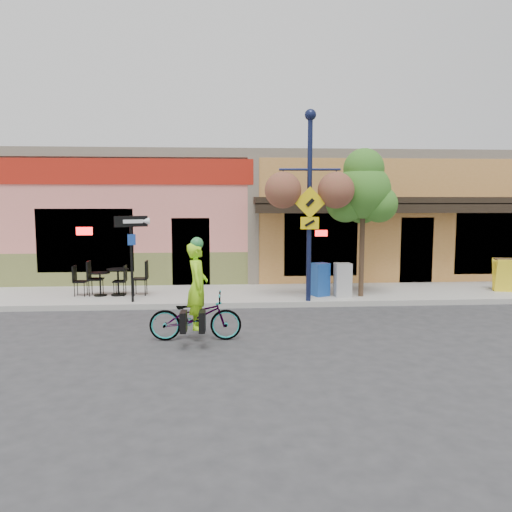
{
  "coord_description": "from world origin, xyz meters",
  "views": [
    {
      "loc": [
        -2.03,
        -12.53,
        2.89
      ],
      "look_at": [
        -1.12,
        0.5,
        1.4
      ],
      "focal_mm": 35.0,
      "sensor_mm": 36.0,
      "label": 1
    }
  ],
  "objects_px": {
    "newspaper_box_blue": "(320,279)",
    "building": "(272,215)",
    "lamp_post": "(309,207)",
    "one_way_sign": "(132,259)",
    "cyclist_rider": "(198,298)",
    "bicycle": "(195,317)",
    "newspaper_box_grey": "(343,280)",
    "street_tree": "(363,222)"
  },
  "relations": [
    {
      "from": "building",
      "to": "one_way_sign",
      "type": "bearing_deg",
      "value": -123.47
    },
    {
      "from": "lamp_post",
      "to": "one_way_sign",
      "type": "distance_m",
      "value": 4.93
    },
    {
      "from": "building",
      "to": "one_way_sign",
      "type": "xyz_separation_m",
      "value": [
        -4.41,
        -6.68,
        -0.95
      ]
    },
    {
      "from": "newspaper_box_blue",
      "to": "newspaper_box_grey",
      "type": "xyz_separation_m",
      "value": [
        0.6,
        -0.16,
        0.01
      ]
    },
    {
      "from": "cyclist_rider",
      "to": "street_tree",
      "type": "height_order",
      "value": "street_tree"
    },
    {
      "from": "newspaper_box_blue",
      "to": "street_tree",
      "type": "distance_m",
      "value": 1.99
    },
    {
      "from": "newspaper_box_blue",
      "to": "lamp_post",
      "type": "bearing_deg",
      "value": -149.11
    },
    {
      "from": "newspaper_box_grey",
      "to": "one_way_sign",
      "type": "bearing_deg",
      "value": -177.93
    },
    {
      "from": "newspaper_box_blue",
      "to": "street_tree",
      "type": "bearing_deg",
      "value": -31.88
    },
    {
      "from": "bicycle",
      "to": "newspaper_box_blue",
      "type": "bearing_deg",
      "value": -40.31
    },
    {
      "from": "lamp_post",
      "to": "cyclist_rider",
      "type": "bearing_deg",
      "value": -129.19
    },
    {
      "from": "lamp_post",
      "to": "one_way_sign",
      "type": "bearing_deg",
      "value": -178.81
    },
    {
      "from": "building",
      "to": "one_way_sign",
      "type": "relative_size",
      "value": 7.9
    },
    {
      "from": "building",
      "to": "bicycle",
      "type": "xyz_separation_m",
      "value": [
        -2.57,
        -9.95,
        -1.76
      ]
    },
    {
      "from": "bicycle",
      "to": "newspaper_box_grey",
      "type": "bearing_deg",
      "value": -46.32
    },
    {
      "from": "building",
      "to": "one_way_sign",
      "type": "height_order",
      "value": "building"
    },
    {
      "from": "cyclist_rider",
      "to": "one_way_sign",
      "type": "distance_m",
      "value": 3.8
    },
    {
      "from": "bicycle",
      "to": "lamp_post",
      "type": "xyz_separation_m",
      "value": [
        2.89,
        3.1,
        2.2
      ]
    },
    {
      "from": "bicycle",
      "to": "street_tree",
      "type": "xyz_separation_m",
      "value": [
        4.49,
        3.63,
        1.75
      ]
    },
    {
      "from": "newspaper_box_blue",
      "to": "building",
      "type": "bearing_deg",
      "value": 72.71
    },
    {
      "from": "lamp_post",
      "to": "one_way_sign",
      "type": "xyz_separation_m",
      "value": [
        -4.73,
        0.17,
        -1.39
      ]
    },
    {
      "from": "lamp_post",
      "to": "newspaper_box_grey",
      "type": "bearing_deg",
      "value": 28.77
    },
    {
      "from": "cyclist_rider",
      "to": "one_way_sign",
      "type": "relative_size",
      "value": 0.77
    },
    {
      "from": "cyclist_rider",
      "to": "newspaper_box_blue",
      "type": "height_order",
      "value": "cyclist_rider"
    },
    {
      "from": "lamp_post",
      "to": "building",
      "type": "bearing_deg",
      "value": 95.93
    },
    {
      "from": "lamp_post",
      "to": "newspaper_box_blue",
      "type": "bearing_deg",
      "value": 58.68
    },
    {
      "from": "cyclist_rider",
      "to": "newspaper_box_grey",
      "type": "relative_size",
      "value": 1.86
    },
    {
      "from": "building",
      "to": "cyclist_rider",
      "type": "xyz_separation_m",
      "value": [
        -2.52,
        -9.95,
        -1.37
      ]
    },
    {
      "from": "building",
      "to": "newspaper_box_blue",
      "type": "height_order",
      "value": "building"
    },
    {
      "from": "bicycle",
      "to": "cyclist_rider",
      "type": "xyz_separation_m",
      "value": [
        0.05,
        0.0,
        0.39
      ]
    },
    {
      "from": "lamp_post",
      "to": "street_tree",
      "type": "bearing_deg",
      "value": 21.47
    },
    {
      "from": "building",
      "to": "newspaper_box_grey",
      "type": "distance_m",
      "value": 6.69
    },
    {
      "from": "bicycle",
      "to": "one_way_sign",
      "type": "distance_m",
      "value": 3.84
    },
    {
      "from": "newspaper_box_grey",
      "to": "street_tree",
      "type": "distance_m",
      "value": 1.71
    },
    {
      "from": "bicycle",
      "to": "street_tree",
      "type": "relative_size",
      "value": 0.45
    },
    {
      "from": "building",
      "to": "one_way_sign",
      "type": "distance_m",
      "value": 8.06
    },
    {
      "from": "lamp_post",
      "to": "newspaper_box_blue",
      "type": "height_order",
      "value": "lamp_post"
    },
    {
      "from": "one_way_sign",
      "to": "street_tree",
      "type": "bearing_deg",
      "value": -21.11
    },
    {
      "from": "cyclist_rider",
      "to": "street_tree",
      "type": "xyz_separation_m",
      "value": [
        4.44,
        3.63,
        1.36
      ]
    },
    {
      "from": "cyclist_rider",
      "to": "newspaper_box_grey",
      "type": "bearing_deg",
      "value": -45.96
    },
    {
      "from": "bicycle",
      "to": "cyclist_rider",
      "type": "relative_size",
      "value": 1.06
    },
    {
      "from": "bicycle",
      "to": "newspaper_box_grey",
      "type": "height_order",
      "value": "newspaper_box_grey"
    }
  ]
}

